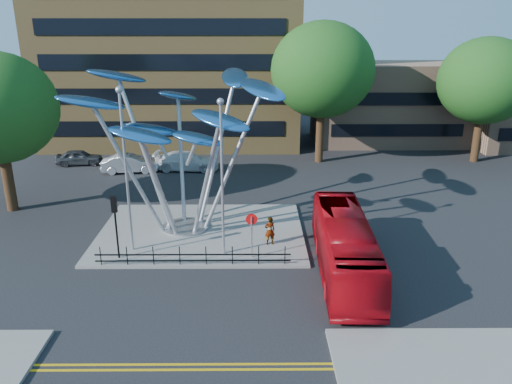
{
  "coord_description": "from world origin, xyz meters",
  "views": [
    {
      "loc": [
        2.07,
        -21.29,
        11.96
      ],
      "look_at": [
        2.24,
        4.0,
        3.28
      ],
      "focal_mm": 35.0,
      "sensor_mm": 36.0,
      "label": 1
    }
  ],
  "objects_px": {
    "leaf_sculpture": "(179,117)",
    "traffic_light_island": "(115,214)",
    "tree_far": "(485,81)",
    "pedestrian": "(270,231)",
    "tree_right": "(322,70)",
    "no_entry_sign_island": "(252,228)",
    "street_lamp_left": "(125,157)",
    "street_lamp_right": "(222,165)",
    "parked_car_mid": "(130,164)",
    "parked_car_right": "(187,161)",
    "red_bus": "(344,246)",
    "parked_car_left": "(79,157)"
  },
  "relations": [
    {
      "from": "tree_right",
      "to": "leaf_sculpture",
      "type": "relative_size",
      "value": 0.95
    },
    {
      "from": "street_lamp_right",
      "to": "parked_car_right",
      "type": "height_order",
      "value": "street_lamp_right"
    },
    {
      "from": "street_lamp_left",
      "to": "parked_car_right",
      "type": "bearing_deg",
      "value": 86.53
    },
    {
      "from": "tree_right",
      "to": "parked_car_right",
      "type": "bearing_deg",
      "value": -167.29
    },
    {
      "from": "no_entry_sign_island",
      "to": "pedestrian",
      "type": "relative_size",
      "value": 1.49
    },
    {
      "from": "red_bus",
      "to": "pedestrian",
      "type": "bearing_deg",
      "value": 142.56
    },
    {
      "from": "parked_car_right",
      "to": "pedestrian",
      "type": "bearing_deg",
      "value": -153.45
    },
    {
      "from": "tree_right",
      "to": "leaf_sculpture",
      "type": "bearing_deg",
      "value": -123.31
    },
    {
      "from": "pedestrian",
      "to": "parked_car_mid",
      "type": "relative_size",
      "value": 0.36
    },
    {
      "from": "tree_right",
      "to": "no_entry_sign_island",
      "type": "distance_m",
      "value": 21.31
    },
    {
      "from": "leaf_sculpture",
      "to": "street_lamp_left",
      "type": "relative_size",
      "value": 1.45
    },
    {
      "from": "parked_car_mid",
      "to": "tree_right",
      "type": "bearing_deg",
      "value": -85.26
    },
    {
      "from": "traffic_light_island",
      "to": "parked_car_right",
      "type": "distance_m",
      "value": 17.06
    },
    {
      "from": "street_lamp_right",
      "to": "parked_car_left",
      "type": "relative_size",
      "value": 2.11
    },
    {
      "from": "street_lamp_right",
      "to": "parked_car_mid",
      "type": "relative_size",
      "value": 1.81
    },
    {
      "from": "tree_right",
      "to": "red_bus",
      "type": "relative_size",
      "value": 1.18
    },
    {
      "from": "tree_far",
      "to": "no_entry_sign_island",
      "type": "bearing_deg",
      "value": -135.75
    },
    {
      "from": "traffic_light_island",
      "to": "parked_car_left",
      "type": "xyz_separation_m",
      "value": [
        -8.15,
        18.57,
        -1.94
      ]
    },
    {
      "from": "leaf_sculpture",
      "to": "pedestrian",
      "type": "distance_m",
      "value": 8.19
    },
    {
      "from": "leaf_sculpture",
      "to": "no_entry_sign_island",
      "type": "distance_m",
      "value": 7.71
    },
    {
      "from": "street_lamp_right",
      "to": "no_entry_sign_island",
      "type": "relative_size",
      "value": 3.39
    },
    {
      "from": "tree_far",
      "to": "pedestrian",
      "type": "relative_size",
      "value": 6.59
    },
    {
      "from": "leaf_sculpture",
      "to": "traffic_light_island",
      "type": "height_order",
      "value": "leaf_sculpture"
    },
    {
      "from": "street_lamp_left",
      "to": "red_bus",
      "type": "bearing_deg",
      "value": -12.06
    },
    {
      "from": "tree_right",
      "to": "traffic_light_island",
      "type": "distance_m",
      "value": 24.06
    },
    {
      "from": "parked_car_left",
      "to": "leaf_sculpture",
      "type": "bearing_deg",
      "value": -149.41
    },
    {
      "from": "traffic_light_island",
      "to": "street_lamp_right",
      "type": "bearing_deg",
      "value": 5.19
    },
    {
      "from": "street_lamp_left",
      "to": "red_bus",
      "type": "xyz_separation_m",
      "value": [
        11.1,
        -2.37,
        -3.93
      ]
    },
    {
      "from": "street_lamp_left",
      "to": "parked_car_right",
      "type": "height_order",
      "value": "street_lamp_left"
    },
    {
      "from": "pedestrian",
      "to": "parked_car_right",
      "type": "height_order",
      "value": "pedestrian"
    },
    {
      "from": "parked_car_left",
      "to": "street_lamp_right",
      "type": "bearing_deg",
      "value": -149.94
    },
    {
      "from": "tree_far",
      "to": "red_bus",
      "type": "xyz_separation_m",
      "value": [
        -15.4,
        -20.87,
        -5.68
      ]
    },
    {
      "from": "no_entry_sign_island",
      "to": "parked_car_left",
      "type": "relative_size",
      "value": 0.62
    },
    {
      "from": "leaf_sculpture",
      "to": "parked_car_left",
      "type": "bearing_deg",
      "value": 127.6
    },
    {
      "from": "leaf_sculpture",
      "to": "traffic_light_island",
      "type": "xyz_separation_m",
      "value": [
        -2.93,
        -4.18,
        -4.26
      ]
    },
    {
      "from": "leaf_sculpture",
      "to": "street_lamp_left",
      "type": "height_order",
      "value": "leaf_sculpture"
    },
    {
      "from": "parked_car_left",
      "to": "parked_car_right",
      "type": "xyz_separation_m",
      "value": [
        9.61,
        -1.67,
        0.11
      ]
    },
    {
      "from": "street_lamp_left",
      "to": "no_entry_sign_island",
      "type": "xyz_separation_m",
      "value": [
        6.5,
        -0.98,
        -3.54
      ]
    },
    {
      "from": "tree_right",
      "to": "tree_far",
      "type": "xyz_separation_m",
      "value": [
        14.0,
        0.0,
        -0.93
      ]
    },
    {
      "from": "parked_car_left",
      "to": "no_entry_sign_island",
      "type": "bearing_deg",
      "value": -147.77
    },
    {
      "from": "street_lamp_left",
      "to": "parked_car_mid",
      "type": "bearing_deg",
      "value": 103.55
    },
    {
      "from": "tree_far",
      "to": "parked_car_right",
      "type": "distance_m",
      "value": 26.44
    },
    {
      "from": "red_bus",
      "to": "parked_car_right",
      "type": "distance_m",
      "value": 20.9
    },
    {
      "from": "street_lamp_left",
      "to": "parked_car_right",
      "type": "distance_m",
      "value": 16.57
    },
    {
      "from": "tree_right",
      "to": "no_entry_sign_island",
      "type": "height_order",
      "value": "tree_right"
    },
    {
      "from": "tree_right",
      "to": "parked_car_left",
      "type": "bearing_deg",
      "value": -177.47
    },
    {
      "from": "tree_right",
      "to": "street_lamp_right",
      "type": "bearing_deg",
      "value": -111.54
    },
    {
      "from": "parked_car_mid",
      "to": "parked_car_right",
      "type": "xyz_separation_m",
      "value": [
        4.63,
        0.67,
        0.02
      ]
    },
    {
      "from": "no_entry_sign_island",
      "to": "parked_car_mid",
      "type": "height_order",
      "value": "no_entry_sign_island"
    },
    {
      "from": "tree_far",
      "to": "leaf_sculpture",
      "type": "relative_size",
      "value": 0.85
    }
  ]
}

